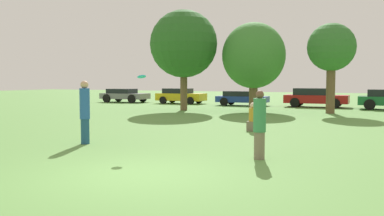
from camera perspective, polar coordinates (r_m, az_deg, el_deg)
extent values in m
plane|color=#5B8E42|center=(8.94, -7.57, -8.89)|extent=(120.00, 120.00, 0.00)
cylinder|color=navy|center=(13.46, -14.08, -3.05)|extent=(0.26, 0.26, 0.77)
cylinder|color=#2659A5|center=(13.38, -14.13, 0.57)|extent=(0.30, 0.30, 0.94)
sphere|color=tan|center=(13.36, -14.17, 3.03)|extent=(0.24, 0.24, 0.24)
cylinder|color=#726651|center=(10.68, 8.98, -4.97)|extent=(0.27, 0.27, 0.68)
cylinder|color=#337F4C|center=(10.59, 9.02, -0.95)|extent=(0.31, 0.31, 0.83)
sphere|color=brown|center=(10.56, 9.05, 1.78)|extent=(0.20, 0.20, 0.20)
cylinder|color=#19B2D8|center=(12.03, -6.73, 4.17)|extent=(0.25, 0.24, 0.12)
cube|color=#726651|center=(16.47, 8.09, -2.42)|extent=(0.39, 0.33, 0.37)
cylinder|color=#BF8C26|center=(16.43, 8.11, -0.89)|extent=(0.29, 0.29, 0.51)
sphere|color=beige|center=(16.41, 8.12, 0.34)|extent=(0.22, 0.22, 0.22)
cylinder|color=brown|center=(27.33, -1.11, 2.89)|extent=(0.45, 0.45, 3.06)
sphere|color=#286023|center=(27.43, -1.11, 8.56)|extent=(4.30, 4.30, 4.30)
cylinder|color=brown|center=(26.91, 8.19, 2.12)|extent=(0.54, 0.54, 2.39)
ellipsoid|color=#3D7F33|center=(26.94, 8.23, 6.96)|extent=(3.92, 3.92, 4.08)
cylinder|color=brown|center=(26.08, 18.02, 2.69)|extent=(0.51, 0.51, 3.08)
sphere|color=#33702D|center=(26.14, 18.12, 7.74)|extent=(2.76, 2.76, 2.76)
cube|color=slate|center=(37.73, -8.95, 1.59)|extent=(4.16, 1.95, 0.48)
cube|color=black|center=(37.88, -9.34, 2.26)|extent=(2.30, 1.67, 0.39)
cylinder|color=black|center=(37.84, -6.57, 1.33)|extent=(0.72, 0.24, 0.72)
cylinder|color=black|center=(36.28, -8.04, 1.22)|extent=(0.72, 0.24, 0.72)
cylinder|color=black|center=(39.20, -9.78, 1.39)|extent=(0.72, 0.24, 0.72)
cylinder|color=black|center=(37.69, -11.32, 1.28)|extent=(0.72, 0.24, 0.72)
cube|color=gold|center=(35.25, -1.47, 1.49)|extent=(4.03, 1.79, 0.60)
cube|color=black|center=(35.36, -1.91, 2.31)|extent=(2.23, 1.54, 0.40)
cylinder|color=black|center=(35.51, 0.91, 1.11)|extent=(0.61, 0.23, 0.60)
cylinder|color=black|center=(33.98, -0.20, 0.99)|extent=(0.61, 0.23, 0.60)
cylinder|color=black|center=(36.55, -2.65, 1.18)|extent=(0.61, 0.23, 0.60)
cylinder|color=black|center=(35.07, -3.88, 1.07)|extent=(0.61, 0.23, 0.60)
cube|color=#1E389E|center=(32.67, 6.74, 1.18)|extent=(3.86, 1.76, 0.45)
cube|color=black|center=(32.74, 6.27, 1.92)|extent=(2.14, 1.51, 0.38)
cylinder|color=black|center=(33.14, 9.12, 0.89)|extent=(0.63, 0.18, 0.63)
cylinder|color=black|center=(31.55, 8.35, 0.76)|extent=(0.63, 0.18, 0.63)
cylinder|color=black|center=(33.83, 5.24, 0.98)|extent=(0.63, 0.18, 0.63)
cylinder|color=black|center=(32.27, 4.30, 0.85)|extent=(0.63, 0.18, 0.63)
cube|color=red|center=(31.87, 16.28, 1.16)|extent=(4.44, 1.90, 0.58)
cube|color=black|center=(31.90, 15.71, 2.12)|extent=(2.46, 1.63, 0.48)
cylinder|color=black|center=(32.61, 18.85, 0.74)|extent=(0.69, 0.18, 0.68)
cylinder|color=black|center=(30.85, 18.55, 0.58)|extent=(0.69, 0.18, 0.68)
cylinder|color=black|center=(32.97, 14.13, 0.86)|extent=(0.69, 0.18, 0.68)
cylinder|color=black|center=(31.23, 13.57, 0.71)|extent=(0.69, 0.18, 0.68)
cylinder|color=black|center=(31.74, 22.71, 0.59)|extent=(0.71, 0.21, 0.71)
cylinder|color=black|center=(29.87, 22.62, 0.41)|extent=(0.71, 0.21, 0.71)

